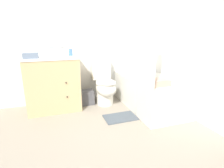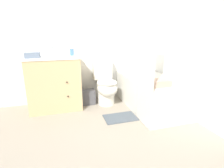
{
  "view_description": "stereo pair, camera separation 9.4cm",
  "coord_description": "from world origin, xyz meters",
  "px_view_note": "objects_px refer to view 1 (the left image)",
  "views": [
    {
      "loc": [
        -0.76,
        -1.55,
        1.24
      ],
      "look_at": [
        0.04,
        0.76,
        0.54
      ],
      "focal_mm": 28.0,
      "sensor_mm": 36.0,
      "label": 1
    },
    {
      "loc": [
        -0.67,
        -1.58,
        1.24
      ],
      "look_at": [
        0.04,
        0.76,
        0.54
      ],
      "focal_mm": 28.0,
      "sensor_mm": 36.0,
      "label": 2
    }
  ],
  "objects_px": {
    "toilet": "(104,85)",
    "bath_towel_folded": "(157,82)",
    "tissue_box": "(63,53)",
    "soap_dispenser": "(71,52)",
    "sink_faucet": "(50,53)",
    "bath_mat": "(120,117)",
    "bathtub": "(149,92)",
    "wastebasket": "(87,97)",
    "hand_towel_folded": "(31,56)",
    "vanity_cabinet": "(53,83)"
  },
  "relations": [
    {
      "from": "toilet",
      "to": "bath_towel_folded",
      "type": "bearing_deg",
      "value": -56.51
    },
    {
      "from": "toilet",
      "to": "bath_towel_folded",
      "type": "xyz_separation_m",
      "value": [
        0.54,
        -0.82,
        0.21
      ]
    },
    {
      "from": "sink_faucet",
      "to": "bath_towel_folded",
      "type": "relative_size",
      "value": 0.42
    },
    {
      "from": "wastebasket",
      "to": "tissue_box",
      "type": "distance_m",
      "value": 0.88
    },
    {
      "from": "soap_dispenser",
      "to": "bath_mat",
      "type": "bearing_deg",
      "value": -49.27
    },
    {
      "from": "soap_dispenser",
      "to": "tissue_box",
      "type": "bearing_deg",
      "value": 155.77
    },
    {
      "from": "tissue_box",
      "to": "bath_mat",
      "type": "xyz_separation_m",
      "value": [
        0.73,
        -0.76,
        -0.93
      ]
    },
    {
      "from": "wastebasket",
      "to": "bath_towel_folded",
      "type": "height_order",
      "value": "bath_towel_folded"
    },
    {
      "from": "bathtub",
      "to": "wastebasket",
      "type": "xyz_separation_m",
      "value": [
        -1.01,
        0.45,
        -0.14
      ]
    },
    {
      "from": "toilet",
      "to": "bath_mat",
      "type": "relative_size",
      "value": 1.66
    },
    {
      "from": "bathtub",
      "to": "tissue_box",
      "type": "xyz_separation_m",
      "value": [
        -1.38,
        0.5,
        0.67
      ]
    },
    {
      "from": "vanity_cabinet",
      "to": "bathtub",
      "type": "xyz_separation_m",
      "value": [
        1.57,
        -0.44,
        -0.19
      ]
    },
    {
      "from": "bath_mat",
      "to": "hand_towel_folded",
      "type": "bearing_deg",
      "value": 154.14
    },
    {
      "from": "tissue_box",
      "to": "bath_towel_folded",
      "type": "height_order",
      "value": "tissue_box"
    },
    {
      "from": "bathtub",
      "to": "bath_towel_folded",
      "type": "xyz_separation_m",
      "value": [
        -0.16,
        -0.45,
        0.3
      ]
    },
    {
      "from": "bathtub",
      "to": "wastebasket",
      "type": "distance_m",
      "value": 1.12
    },
    {
      "from": "sink_faucet",
      "to": "soap_dispenser",
      "type": "distance_m",
      "value": 0.38
    },
    {
      "from": "sink_faucet",
      "to": "bath_mat",
      "type": "relative_size",
      "value": 0.29
    },
    {
      "from": "soap_dispenser",
      "to": "toilet",
      "type": "bearing_deg",
      "value": -6.82
    },
    {
      "from": "hand_towel_folded",
      "to": "toilet",
      "type": "bearing_deg",
      "value": 2.98
    },
    {
      "from": "bath_towel_folded",
      "to": "tissue_box",
      "type": "bearing_deg",
      "value": 142.28
    },
    {
      "from": "vanity_cabinet",
      "to": "toilet",
      "type": "height_order",
      "value": "vanity_cabinet"
    },
    {
      "from": "hand_towel_folded",
      "to": "bath_mat",
      "type": "distance_m",
      "value": 1.62
    },
    {
      "from": "hand_towel_folded",
      "to": "soap_dispenser",
      "type": "bearing_deg",
      "value": 11.97
    },
    {
      "from": "bathtub",
      "to": "wastebasket",
      "type": "height_order",
      "value": "bathtub"
    },
    {
      "from": "soap_dispenser",
      "to": "bath_towel_folded",
      "type": "distance_m",
      "value": 1.46
    },
    {
      "from": "toilet",
      "to": "wastebasket",
      "type": "relative_size",
      "value": 3.13
    },
    {
      "from": "vanity_cabinet",
      "to": "sink_faucet",
      "type": "bearing_deg",
      "value": 90.0
    },
    {
      "from": "vanity_cabinet",
      "to": "sink_faucet",
      "type": "xyz_separation_m",
      "value": [
        -0.0,
        0.21,
        0.47
      ]
    },
    {
      "from": "wastebasket",
      "to": "bathtub",
      "type": "bearing_deg",
      "value": -24.04
    },
    {
      "from": "wastebasket",
      "to": "bath_mat",
      "type": "distance_m",
      "value": 0.82
    },
    {
      "from": "bathtub",
      "to": "tissue_box",
      "type": "bearing_deg",
      "value": 160.13
    },
    {
      "from": "bathtub",
      "to": "soap_dispenser",
      "type": "bearing_deg",
      "value": 160.58
    },
    {
      "from": "toilet",
      "to": "soap_dispenser",
      "type": "bearing_deg",
      "value": 173.18
    },
    {
      "from": "bath_towel_folded",
      "to": "bath_mat",
      "type": "height_order",
      "value": "bath_towel_folded"
    },
    {
      "from": "bath_towel_folded",
      "to": "bath_mat",
      "type": "xyz_separation_m",
      "value": [
        -0.49,
        0.18,
        -0.56
      ]
    },
    {
      "from": "hand_towel_folded",
      "to": "bath_towel_folded",
      "type": "distance_m",
      "value": 1.89
    },
    {
      "from": "soap_dispenser",
      "to": "bath_mat",
      "type": "height_order",
      "value": "soap_dispenser"
    },
    {
      "from": "tissue_box",
      "to": "soap_dispenser",
      "type": "distance_m",
      "value": 0.14
    },
    {
      "from": "tissue_box",
      "to": "soap_dispenser",
      "type": "height_order",
      "value": "soap_dispenser"
    },
    {
      "from": "wastebasket",
      "to": "toilet",
      "type": "bearing_deg",
      "value": -13.8
    },
    {
      "from": "bath_towel_folded",
      "to": "toilet",
      "type": "bearing_deg",
      "value": 123.49
    },
    {
      "from": "vanity_cabinet",
      "to": "bath_towel_folded",
      "type": "distance_m",
      "value": 1.67
    },
    {
      "from": "wastebasket",
      "to": "bath_towel_folded",
      "type": "xyz_separation_m",
      "value": [
        0.86,
        -0.9,
        0.44
      ]
    },
    {
      "from": "vanity_cabinet",
      "to": "bath_mat",
      "type": "distance_m",
      "value": 1.25
    },
    {
      "from": "toilet",
      "to": "tissue_box",
      "type": "distance_m",
      "value": 0.9
    },
    {
      "from": "sink_faucet",
      "to": "bath_mat",
      "type": "bearing_deg",
      "value": -44.81
    },
    {
      "from": "hand_towel_folded",
      "to": "sink_faucet",
      "type": "bearing_deg",
      "value": 50.17
    },
    {
      "from": "tissue_box",
      "to": "bath_mat",
      "type": "relative_size",
      "value": 0.3
    },
    {
      "from": "hand_towel_folded",
      "to": "tissue_box",
      "type": "bearing_deg",
      "value": 21.23
    }
  ]
}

